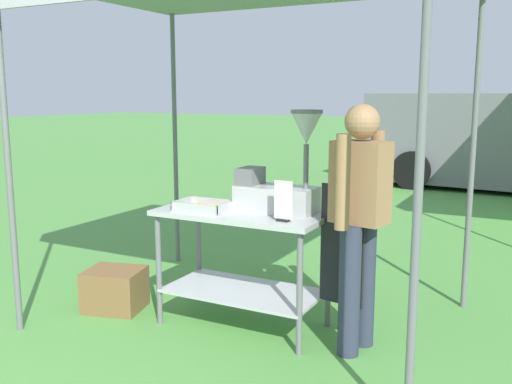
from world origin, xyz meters
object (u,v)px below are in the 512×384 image
at_px(donut_tray, 205,208).
at_px(menu_sign, 283,204).
at_px(supply_crate, 115,289).
at_px(vendor, 358,216).
at_px(donut_cart, 243,242).
at_px(donut_fryer, 281,181).

bearing_deg(donut_tray, menu_sign, -3.78).
bearing_deg(supply_crate, vendor, 5.52).
height_order(donut_cart, donut_tray, donut_tray).
bearing_deg(donut_fryer, supply_crate, -167.66).
relative_size(donut_cart, vendor, 0.75).
distance_m(donut_fryer, menu_sign, 0.32).
height_order(donut_cart, vendor, vendor).
distance_m(donut_fryer, supply_crate, 1.61).
bearing_deg(vendor, donut_cart, 178.91).
height_order(vendor, supply_crate, vendor).
relative_size(donut_cart, donut_tray, 3.16).
relative_size(donut_fryer, vendor, 0.44).
bearing_deg(supply_crate, donut_tray, 4.42).
bearing_deg(donut_tray, donut_fryer, 24.24).
bearing_deg(donut_fryer, donut_tray, -155.76).
bearing_deg(donut_tray, vendor, 6.34).
distance_m(donut_fryer, vendor, 0.63).
height_order(donut_cart, supply_crate, donut_cart).
bearing_deg(donut_cart, supply_crate, -169.15).
relative_size(donut_tray, vendor, 0.24).
bearing_deg(donut_cart, vendor, -1.09).
distance_m(donut_cart, vendor, 0.90).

